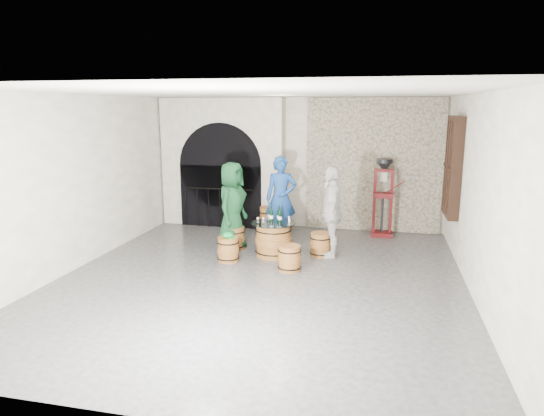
% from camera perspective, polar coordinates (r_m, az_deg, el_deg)
% --- Properties ---
extents(ground, '(8.00, 8.00, 0.00)m').
position_cam_1_polar(ground, '(8.60, -1.43, -8.41)').
color(ground, '#2F2F32').
rests_on(ground, ground).
extents(wall_back, '(8.00, 0.00, 8.00)m').
position_cam_1_polar(wall_back, '(12.07, 3.23, 5.27)').
color(wall_back, silver).
rests_on(wall_back, ground).
extents(wall_front, '(8.00, 0.00, 8.00)m').
position_cam_1_polar(wall_front, '(4.53, -14.16, -6.27)').
color(wall_front, silver).
rests_on(wall_front, ground).
extents(wall_left, '(0.00, 8.00, 8.00)m').
position_cam_1_polar(wall_left, '(9.66, -22.06, 2.77)').
color(wall_left, silver).
rests_on(wall_left, ground).
extents(wall_right, '(0.00, 8.00, 8.00)m').
position_cam_1_polar(wall_right, '(8.08, 23.33, 1.04)').
color(wall_right, silver).
rests_on(wall_right, ground).
extents(ceiling, '(8.00, 8.00, 0.00)m').
position_cam_1_polar(ceiling, '(8.08, -1.55, 13.41)').
color(ceiling, beige).
rests_on(ceiling, wall_back).
extents(stone_facing_panel, '(3.20, 0.12, 3.18)m').
position_cam_1_polar(stone_facing_panel, '(11.84, 11.83, 4.91)').
color(stone_facing_panel, '#A0967F').
rests_on(stone_facing_panel, ground).
extents(arched_opening, '(3.10, 0.60, 3.19)m').
position_cam_1_polar(arched_opening, '(12.28, -5.79, 5.26)').
color(arched_opening, silver).
rests_on(arched_opening, ground).
extents(shuttered_window, '(0.23, 1.10, 2.00)m').
position_cam_1_polar(shuttered_window, '(10.38, 20.46, 4.58)').
color(shuttered_window, black).
rests_on(shuttered_window, wall_right).
extents(barrel_table, '(0.90, 0.90, 0.70)m').
position_cam_1_polar(barrel_table, '(9.82, 0.18, -3.71)').
color(barrel_table, brown).
rests_on(barrel_table, ground).
extents(barrel_stool_left, '(0.44, 0.44, 0.48)m').
position_cam_1_polar(barrel_stool_left, '(10.35, -4.37, -3.53)').
color(barrel_stool_left, brown).
rests_on(barrel_stool_left, ground).
extents(barrel_stool_far, '(0.44, 0.44, 0.48)m').
position_cam_1_polar(barrel_stool_far, '(10.76, 0.86, -2.91)').
color(barrel_stool_far, brown).
rests_on(barrel_stool_far, ground).
extents(barrel_stool_right, '(0.44, 0.44, 0.48)m').
position_cam_1_polar(barrel_stool_right, '(9.88, 5.74, -4.31)').
color(barrel_stool_right, brown).
rests_on(barrel_stool_right, ground).
extents(barrel_stool_near_right, '(0.44, 0.44, 0.48)m').
position_cam_1_polar(barrel_stool_near_right, '(8.98, 2.07, -5.93)').
color(barrel_stool_near_right, brown).
rests_on(barrel_stool_near_right, ground).
extents(barrel_stool_near_left, '(0.44, 0.44, 0.48)m').
position_cam_1_polar(barrel_stool_near_left, '(9.55, -5.19, -4.87)').
color(barrel_stool_near_left, brown).
rests_on(barrel_stool_near_left, ground).
extents(green_cap, '(0.25, 0.20, 0.11)m').
position_cam_1_polar(green_cap, '(9.47, -5.20, -3.21)').
color(green_cap, '#0C8434').
rests_on(green_cap, barrel_stool_near_left).
extents(person_green, '(0.72, 0.98, 1.86)m').
position_cam_1_polar(person_green, '(10.23, -4.72, 0.24)').
color(person_green, '#103A1D').
rests_on(person_green, ground).
extents(person_blue, '(0.77, 0.58, 1.90)m').
position_cam_1_polar(person_blue, '(10.90, 1.07, 1.13)').
color(person_blue, navy).
rests_on(person_blue, ground).
extents(person_white, '(0.52, 1.11, 1.84)m').
position_cam_1_polar(person_white, '(9.74, 7.03, -0.45)').
color(person_white, silver).
rests_on(person_white, ground).
extents(wine_bottle_left, '(0.08, 0.08, 0.32)m').
position_cam_1_polar(wine_bottle_left, '(9.76, -0.09, -0.88)').
color(wine_bottle_left, black).
rests_on(wine_bottle_left, barrel_table).
extents(wine_bottle_center, '(0.08, 0.08, 0.32)m').
position_cam_1_polar(wine_bottle_center, '(9.67, 0.94, -1.01)').
color(wine_bottle_center, black).
rests_on(wine_bottle_center, barrel_table).
extents(wine_bottle_right, '(0.08, 0.08, 0.32)m').
position_cam_1_polar(wine_bottle_right, '(9.79, 0.82, -0.85)').
color(wine_bottle_right, black).
rests_on(wine_bottle_right, barrel_table).
extents(tasting_glass_a, '(0.05, 0.05, 0.10)m').
position_cam_1_polar(tasting_glass_a, '(9.76, -1.68, -1.39)').
color(tasting_glass_a, '#A66220').
rests_on(tasting_glass_a, barrel_table).
extents(tasting_glass_b, '(0.05, 0.05, 0.10)m').
position_cam_1_polar(tasting_glass_b, '(9.68, 2.03, -1.50)').
color(tasting_glass_b, '#A66220').
rests_on(tasting_glass_b, barrel_table).
extents(tasting_glass_c, '(0.05, 0.05, 0.10)m').
position_cam_1_polar(tasting_glass_c, '(9.96, -0.38, -1.11)').
color(tasting_glass_c, '#A66220').
rests_on(tasting_glass_c, barrel_table).
extents(tasting_glass_d, '(0.05, 0.05, 0.10)m').
position_cam_1_polar(tasting_glass_d, '(9.86, 2.01, -1.26)').
color(tasting_glass_d, '#A66220').
rests_on(tasting_glass_d, barrel_table).
extents(tasting_glass_e, '(0.05, 0.05, 0.10)m').
position_cam_1_polar(tasting_glass_e, '(9.54, 2.05, -1.70)').
color(tasting_glass_e, '#A66220').
rests_on(tasting_glass_e, barrel_table).
extents(tasting_glass_f, '(0.05, 0.05, 0.10)m').
position_cam_1_polar(tasting_glass_f, '(9.75, -1.04, -1.39)').
color(tasting_glass_f, '#A66220').
rests_on(tasting_glass_f, barrel_table).
extents(side_barrel, '(0.47, 0.47, 0.63)m').
position_cam_1_polar(side_barrel, '(11.63, -0.38, -1.41)').
color(side_barrel, brown).
rests_on(side_barrel, ground).
extents(corking_press, '(0.75, 0.42, 1.81)m').
position_cam_1_polar(corking_press, '(11.47, 12.96, 1.88)').
color(corking_press, '#520D10').
rests_on(corking_press, ground).
extents(control_box, '(0.18, 0.10, 0.22)m').
position_cam_1_polar(control_box, '(11.79, 12.99, 3.61)').
color(control_box, silver).
rests_on(control_box, wall_back).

